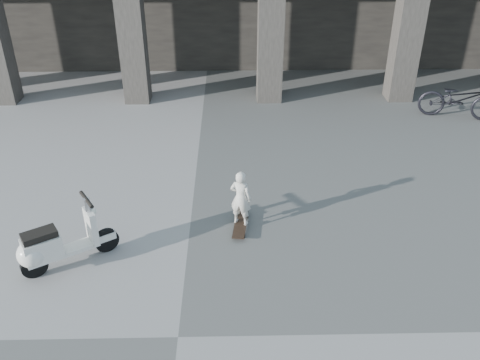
{
  "coord_description": "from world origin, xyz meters",
  "views": [
    {
      "loc": [
        0.71,
        -4.72,
        5.13
      ],
      "look_at": [
        0.88,
        2.96,
        0.65
      ],
      "focal_mm": 38.0,
      "sensor_mm": 36.0,
      "label": 1
    }
  ],
  "objects_px": {
    "scooter": "(51,247)",
    "bicycle": "(459,99)",
    "longboard": "(241,224)",
    "child": "(241,198)"
  },
  "relations": [
    {
      "from": "child",
      "to": "scooter",
      "type": "relative_size",
      "value": 0.74
    },
    {
      "from": "scooter",
      "to": "bicycle",
      "type": "distance_m",
      "value": 10.18
    },
    {
      "from": "child",
      "to": "scooter",
      "type": "xyz_separation_m",
      "value": [
        -2.87,
        -1.04,
        -0.17
      ]
    },
    {
      "from": "longboard",
      "to": "child",
      "type": "relative_size",
      "value": 0.9
    },
    {
      "from": "scooter",
      "to": "child",
      "type": "bearing_deg",
      "value": -12.48
    },
    {
      "from": "longboard",
      "to": "bicycle",
      "type": "relative_size",
      "value": 0.47
    },
    {
      "from": "longboard",
      "to": "scooter",
      "type": "xyz_separation_m",
      "value": [
        -2.87,
        -1.04,
        0.35
      ]
    },
    {
      "from": "scooter",
      "to": "bicycle",
      "type": "xyz_separation_m",
      "value": [
        8.44,
        5.7,
        0.08
      ]
    },
    {
      "from": "child",
      "to": "bicycle",
      "type": "relative_size",
      "value": 0.52
    },
    {
      "from": "bicycle",
      "to": "longboard",
      "type": "bearing_deg",
      "value": 146.69
    }
  ]
}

